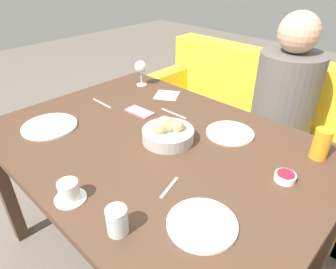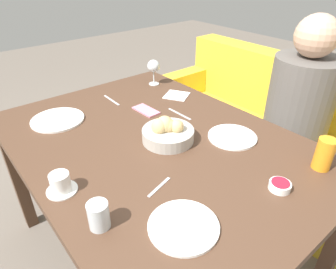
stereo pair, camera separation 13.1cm
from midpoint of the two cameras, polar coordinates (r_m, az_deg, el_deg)
name	(u,v)px [view 1 (the left image)]	position (r m, az deg, el deg)	size (l,w,h in m)	color
ground_plane	(158,254)	(1.86, -4.10, -21.80)	(10.00, 10.00, 0.00)	#6B6056
dining_table	(155,157)	(1.37, -5.16, -4.32)	(1.48, 1.07, 0.77)	#4C3323
couch	(254,135)	(2.32, 14.61, -0.11)	(1.81, 0.70, 0.87)	gold
seated_person	(278,129)	(2.01, 18.49, 1.04)	(0.37, 0.48, 1.23)	#23232D
bread_basket	(167,132)	(1.30, -2.99, 0.36)	(0.23, 0.23, 0.12)	#B2ADA3
plate_near_left	(50,126)	(1.55, -23.90, 1.39)	(0.26, 0.26, 0.01)	white
plate_near_right	(202,224)	(0.95, 2.43, -16.82)	(0.22, 0.22, 0.01)	white
plate_far_center	(230,133)	(1.38, 9.10, 0.22)	(0.22, 0.22, 0.01)	white
juice_glass	(321,144)	(1.30, 24.65, -1.72)	(0.07, 0.07, 0.13)	orange
water_tumbler	(117,221)	(0.93, -13.84, -15.82)	(0.06, 0.06, 0.09)	silver
wine_glass	(141,68)	(1.88, -7.25, 12.46)	(0.08, 0.08, 0.16)	silver
coffee_cup	(69,192)	(1.08, -21.71, -10.23)	(0.11, 0.11, 0.07)	white
jam_bowl_berry	(285,177)	(1.15, 18.42, -7.79)	(0.08, 0.08, 0.03)	white
fork_silver	(174,113)	(1.55, -1.33, 3.96)	(0.16, 0.02, 0.00)	#B7B7BC
knife_silver	(102,103)	(1.71, -14.64, 5.73)	(0.16, 0.01, 0.00)	#B7B7BC
spoon_coffee	(169,187)	(1.07, -3.27, -10.13)	(0.04, 0.12, 0.00)	#B7B7BC
napkin	(167,95)	(1.75, -2.38, 7.44)	(0.18, 0.18, 0.00)	white
cell_phone	(140,112)	(1.57, -7.83, 4.26)	(0.15, 0.08, 0.01)	pink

